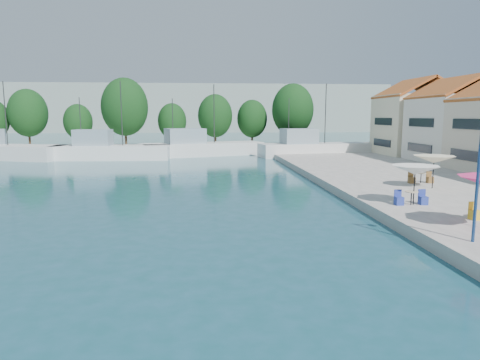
{
  "coord_description": "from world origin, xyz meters",
  "views": [
    {
      "loc": [
        -3.16,
        -2.08,
        5.5
      ],
      "look_at": [
        -0.75,
        26.0,
        1.27
      ],
      "focal_mm": 32.0,
      "sensor_mm": 36.0,
      "label": 1
    }
  ],
  "objects": [
    {
      "name": "tree_03",
      "position": [
        -23.63,
        70.66,
        4.55
      ],
      "size": [
        4.62,
        4.62,
        6.84
      ],
      "color": "#3F2B19",
      "rests_on": "quay_far"
    },
    {
      "name": "tree_06",
      "position": [
        -1.15,
        69.98,
        5.5
      ],
      "size": [
        5.73,
        5.73,
        8.48
      ],
      "color": "#3F2B19",
      "rests_on": "quay_far"
    },
    {
      "name": "trawler_02",
      "position": [
        -15.18,
        53.17,
        1.07
      ],
      "size": [
        14.7,
        4.24,
        10.2
      ],
      "rotation": [
        0.0,
        0.0,
        -0.03
      ],
      "color": "white",
      "rests_on": "ground"
    },
    {
      "name": "cafe_table_03",
      "position": [
        12.76,
        27.75,
        0.89
      ],
      "size": [
        1.82,
        0.7,
        0.76
      ],
      "color": "black",
      "rests_on": "quay_right"
    },
    {
      "name": "umbrella_cream",
      "position": [
        12.41,
        25.52,
        2.59
      ],
      "size": [
        2.78,
        2.78,
        2.24
      ],
      "color": "black",
      "rests_on": "quay_right"
    },
    {
      "name": "cafe_table_02",
      "position": [
        8.32,
        20.35,
        0.89
      ],
      "size": [
        1.82,
        0.7,
        0.76
      ],
      "color": "black",
      "rests_on": "quay_right"
    },
    {
      "name": "hill_west",
      "position": [
        -30.0,
        160.0,
        8.0
      ],
      "size": [
        180.0,
        40.0,
        16.0
      ],
      "primitive_type": "cube",
      "color": "#8F9C92",
      "rests_on": "ground"
    },
    {
      "name": "trawler_03",
      "position": [
        -3.64,
        57.46,
        1.07
      ],
      "size": [
        17.39,
        9.54,
        10.2
      ],
      "rotation": [
        0.0,
        0.0,
        0.32
      ],
      "color": "silver",
      "rests_on": "ground"
    },
    {
      "name": "trawler_04",
      "position": [
        11.54,
        55.08,
        1.07
      ],
      "size": [
        15.52,
        6.25,
        10.2
      ],
      "rotation": [
        0.0,
        0.0,
        0.16
      ],
      "color": "silver",
      "rests_on": "ground"
    },
    {
      "name": "building_06",
      "position": [
        24.0,
        51.0,
        5.5
      ],
      "size": [
        9.0,
        8.8,
        10.2
      ],
      "color": "beige",
      "rests_on": "quay_right"
    },
    {
      "name": "quay_far",
      "position": [
        -8.0,
        67.0,
        0.3
      ],
      "size": [
        90.0,
        16.0,
        0.6
      ],
      "primitive_type": "cube",
      "color": "gray",
      "rests_on": "ground"
    },
    {
      "name": "umbrella_white",
      "position": [
        8.47,
        20.39,
        2.55
      ],
      "size": [
        2.61,
        2.61,
        2.2
      ],
      "color": "black",
      "rests_on": "quay_right"
    },
    {
      "name": "tree_05",
      "position": [
        -8.3,
        70.28,
        4.63
      ],
      "size": [
        4.73,
        4.73,
        7.0
      ],
      "color": "#3F2B19",
      "rests_on": "quay_far"
    },
    {
      "name": "tree_07",
      "position": [
        5.23,
        71.42,
        5.01
      ],
      "size": [
        5.16,
        5.16,
        7.64
      ],
      "color": "#3F2B19",
      "rests_on": "quay_far"
    },
    {
      "name": "hill_east",
      "position": [
        40.0,
        180.0,
        6.0
      ],
      "size": [
        140.0,
        40.0,
        12.0
      ],
      "primitive_type": "cube",
      "color": "#8F9C92",
      "rests_on": "ground"
    },
    {
      "name": "tree_08",
      "position": [
        11.68,
        68.72,
        6.49
      ],
      "size": [
        6.9,
        6.9,
        10.21
      ],
      "color": "#3F2B19",
      "rests_on": "quay_far"
    },
    {
      "name": "building_05",
      "position": [
        24.0,
        42.0,
        5.26
      ],
      "size": [
        8.4,
        8.8,
        9.7
      ],
      "color": "silver",
      "rests_on": "quay_right"
    },
    {
      "name": "tree_04",
      "position": [
        -15.61,
        68.43,
        6.91
      ],
      "size": [
        7.38,
        7.38,
        10.92
      ],
      "color": "#3F2B19",
      "rests_on": "quay_far"
    },
    {
      "name": "tree_02",
      "position": [
        -31.93,
        71.84,
        5.97
      ],
      "size": [
        6.28,
        6.28,
        9.3
      ],
      "color": "#3F2B19",
      "rests_on": "quay_far"
    }
  ]
}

